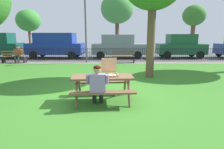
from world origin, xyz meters
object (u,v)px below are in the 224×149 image
at_px(park_bench_center, 123,57).
at_px(parked_car_center, 119,46).
at_px(adult_at_table, 98,84).
at_px(lamp_post_walkway, 86,23).
at_px(park_bench_left, 14,57).
at_px(far_tree_center, 194,16).
at_px(pizza_box_open, 110,72).
at_px(picnic_table_foreground, 103,82).
at_px(parked_car_right, 181,46).
at_px(person_on_park_bench, 18,53).
at_px(far_tree_left, 28,21).
at_px(parked_car_left, 56,45).
at_px(far_tree_midleft, 117,9).

bearing_deg(park_bench_center, parked_car_center, 94.57).
distance_m(adult_at_table, lamp_post_walkway, 8.90).
distance_m(park_bench_left, far_tree_center, 19.65).
bearing_deg(pizza_box_open, parked_car_center, 86.31).
distance_m(picnic_table_foreground, adult_at_table, 0.53).
bearing_deg(parked_car_right, person_on_park_bench, -167.55).
bearing_deg(far_tree_center, lamp_post_walkway, -139.78).
bearing_deg(adult_at_table, far_tree_left, 117.06).
height_order(far_tree_left, far_tree_center, far_tree_center).
bearing_deg(park_bench_left, person_on_park_bench, 3.71).
distance_m(parked_car_right, far_tree_left, 17.31).
height_order(person_on_park_bench, parked_car_center, parked_car_center).
xyz_separation_m(parked_car_center, far_tree_center, (9.13, 7.15, 2.99)).
relative_size(adult_at_table, parked_car_left, 0.25).
bearing_deg(park_bench_left, picnic_table_foreground, -50.12).
height_order(picnic_table_foreground, pizza_box_open, pizza_box_open).
distance_m(person_on_park_bench, lamp_post_walkway, 5.21).
relative_size(park_bench_center, far_tree_midleft, 0.24).
xyz_separation_m(park_bench_left, parked_car_left, (2.20, 2.75, 0.68)).
xyz_separation_m(pizza_box_open, person_on_park_bench, (-6.48, 7.78, -0.21)).
distance_m(park_bench_center, far_tree_left, 14.80).
xyz_separation_m(parked_car_left, far_tree_center, (14.38, 7.15, 2.89)).
xyz_separation_m(pizza_box_open, adult_at_table, (-0.33, -0.61, -0.21)).
bearing_deg(far_tree_midleft, person_on_park_bench, -126.28).
bearing_deg(far_tree_center, parked_car_right, -118.61).
height_order(picnic_table_foreground, park_bench_left, park_bench_left).
bearing_deg(pizza_box_open, picnic_table_foreground, -155.28).
relative_size(park_bench_center, parked_car_right, 0.41).
height_order(adult_at_table, far_tree_left, far_tree_left).
bearing_deg(pizza_box_open, far_tree_left, 118.68).
relative_size(picnic_table_foreground, lamp_post_walkway, 0.42).
height_order(far_tree_midleft, far_tree_center, far_tree_midleft).
bearing_deg(park_bench_left, pizza_box_open, -48.87).
bearing_deg(far_tree_center, parked_car_left, -153.57).
distance_m(park_bench_center, parked_car_center, 2.83).
distance_m(parked_car_left, far_tree_midleft, 9.68).
xyz_separation_m(picnic_table_foreground, parked_car_right, (6.12, 10.62, 0.41)).
bearing_deg(parked_car_right, park_bench_center, -151.19).
relative_size(park_bench_center, far_tree_left, 0.34).
relative_size(pizza_box_open, parked_car_right, 0.14).
xyz_separation_m(park_bench_center, parked_car_center, (-0.22, 2.76, 0.59)).
distance_m(picnic_table_foreground, far_tree_center, 20.67).
bearing_deg(picnic_table_foreground, far_tree_midleft, 86.81).
bearing_deg(person_on_park_bench, lamp_post_walkway, 1.83).
xyz_separation_m(parked_car_center, parked_car_right, (5.23, -0.00, 0.01)).
xyz_separation_m(picnic_table_foreground, park_bench_center, (1.11, 7.86, -0.18)).
bearing_deg(park_bench_left, far_tree_center, 30.84).
bearing_deg(pizza_box_open, park_bench_center, 83.40).
bearing_deg(parked_car_right, park_bench_left, -167.75).
bearing_deg(parked_car_left, parked_car_right, 0.00).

